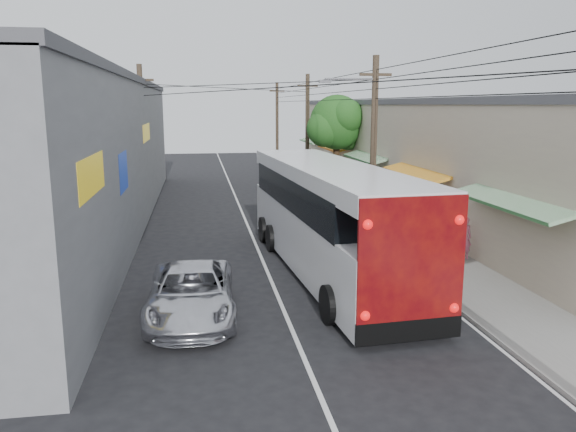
# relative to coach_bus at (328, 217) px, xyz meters

# --- Properties ---
(ground) EXTENTS (120.00, 120.00, 0.00)m
(ground) POSITION_rel_coach_bus_xyz_m (-2.15, -8.54, -2.02)
(ground) COLOR black
(ground) RESTS_ON ground
(sidewalk) EXTENTS (3.00, 80.00, 0.12)m
(sidewalk) POSITION_rel_coach_bus_xyz_m (4.35, 11.46, -1.96)
(sidewalk) COLOR slate
(sidewalk) RESTS_ON ground
(building_right) EXTENTS (7.09, 40.00, 6.25)m
(building_right) POSITION_rel_coach_bus_xyz_m (8.83, 13.46, 1.13)
(building_right) COLOR #B7A791
(building_right) RESTS_ON ground
(building_left) EXTENTS (7.20, 36.00, 7.25)m
(building_left) POSITION_rel_coach_bus_xyz_m (-10.65, 9.46, 1.63)
(building_left) COLOR gray
(building_left) RESTS_ON ground
(utility_poles) EXTENTS (11.80, 45.28, 8.00)m
(utility_poles) POSITION_rel_coach_bus_xyz_m (0.97, 11.79, 2.11)
(utility_poles) COLOR #473828
(utility_poles) RESTS_ON ground
(street_tree) EXTENTS (4.40, 4.00, 6.60)m
(street_tree) POSITION_rel_coach_bus_xyz_m (4.72, 17.48, 2.65)
(street_tree) COLOR #3F2B19
(street_tree) RESTS_ON ground
(coach_bus) EXTENTS (3.87, 13.69, 3.90)m
(coach_bus) POSITION_rel_coach_bus_xyz_m (0.00, 0.00, 0.00)
(coach_bus) COLOR white
(coach_bus) RESTS_ON ground
(jeepney) EXTENTS (2.53, 5.26, 1.44)m
(jeepney) POSITION_rel_coach_bus_xyz_m (-4.81, -3.77, -1.30)
(jeepney) COLOR silver
(jeepney) RESTS_ON ground
(parked_suv) EXTENTS (2.49, 5.94, 1.71)m
(parked_suv) POSITION_rel_coach_bus_xyz_m (1.65, 8.57, -1.16)
(parked_suv) COLOR #A7A7AF
(parked_suv) RESTS_ON ground
(parked_car_mid) EXTENTS (2.24, 4.93, 1.64)m
(parked_car_mid) POSITION_rel_coach_bus_xyz_m (2.45, 13.45, -1.20)
(parked_car_mid) COLOR #29282D
(parked_car_mid) RESTS_ON ground
(parked_car_far) EXTENTS (1.81, 4.22, 1.35)m
(parked_car_far) POSITION_rel_coach_bus_xyz_m (2.45, 20.11, -1.34)
(parked_car_far) COLOR black
(parked_car_far) RESTS_ON ground
(pedestrian_near) EXTENTS (0.67, 0.50, 1.66)m
(pedestrian_near) POSITION_rel_coach_bus_xyz_m (5.45, 0.42, -1.07)
(pedestrian_near) COLOR pink
(pedestrian_near) RESTS_ON sidewalk
(pedestrian_far) EXTENTS (0.79, 0.64, 1.55)m
(pedestrian_far) POSITION_rel_coach_bus_xyz_m (4.68, 8.43, -1.12)
(pedestrian_far) COLOR #88A3C7
(pedestrian_far) RESTS_ON sidewalk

